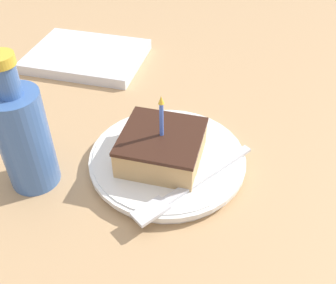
# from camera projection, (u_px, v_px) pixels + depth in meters

# --- Properties ---
(ground_plane) EXTENTS (2.40, 2.40, 0.04)m
(ground_plane) POSITION_uv_depth(u_px,v_px,m) (154.00, 172.00, 0.58)
(ground_plane) COLOR tan
(ground_plane) RESTS_ON ground
(plate) EXTENTS (0.22, 0.22, 0.02)m
(plate) POSITION_uv_depth(u_px,v_px,m) (168.00, 158.00, 0.56)
(plate) COLOR white
(plate) RESTS_ON ground_plane
(cake_slice) EXTENTS (0.11, 0.10, 0.11)m
(cake_slice) POSITION_uv_depth(u_px,v_px,m) (162.00, 147.00, 0.53)
(cake_slice) COLOR tan
(cake_slice) RESTS_ON plate
(fork) EXTENTS (0.13, 0.17, 0.00)m
(fork) POSITION_uv_depth(u_px,v_px,m) (189.00, 186.00, 0.51)
(fork) COLOR silver
(fork) RESTS_ON plate
(bottle) EXTENTS (0.07, 0.07, 0.19)m
(bottle) POSITION_uv_depth(u_px,v_px,m) (24.00, 136.00, 0.50)
(bottle) COLOR #3F66A5
(bottle) RESTS_ON ground_plane
(marble_board) EXTENTS (0.22, 0.17, 0.02)m
(marble_board) POSITION_uv_depth(u_px,v_px,m) (87.00, 56.00, 0.79)
(marble_board) COLOR silver
(marble_board) RESTS_ON ground_plane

